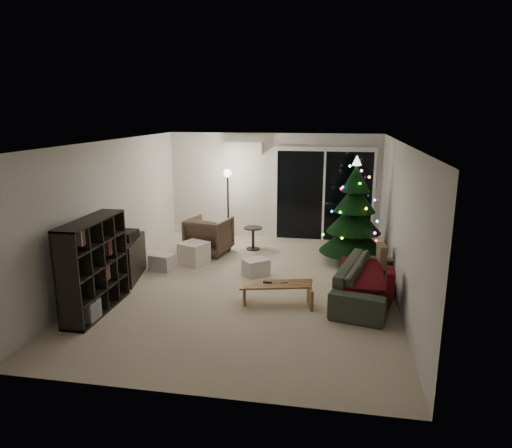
{
  "coord_description": "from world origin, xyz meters",
  "views": [
    {
      "loc": [
        1.45,
        -7.41,
        2.99
      ],
      "look_at": [
        0.1,
        0.3,
        1.05
      ],
      "focal_mm": 32.0,
      "sensor_mm": 36.0,
      "label": 1
    }
  ],
  "objects": [
    {
      "name": "room",
      "position": [
        0.46,
        1.49,
        1.02
      ],
      "size": [
        6.5,
        7.51,
        2.6
      ],
      "color": "beige",
      "rests_on": "ground"
    },
    {
      "name": "bookshelf",
      "position": [
        -2.25,
        -1.43,
        0.73
      ],
      "size": [
        0.83,
        1.49,
        1.45
      ],
      "primitive_type": null,
      "rotation": [
        0.0,
        0.0,
        -0.34
      ],
      "color": "#2C2720",
      "rests_on": "floor"
    },
    {
      "name": "media_cabinet",
      "position": [
        -2.25,
        -0.01,
        0.37
      ],
      "size": [
        0.66,
        1.24,
        0.74
      ],
      "primitive_type": "cube",
      "rotation": [
        0.0,
        0.0,
        0.19
      ],
      "color": "#2C2720",
      "rests_on": "floor"
    },
    {
      "name": "stereo",
      "position": [
        -2.25,
        -0.01,
        0.81
      ],
      "size": [
        0.37,
        0.44,
        0.16
      ],
      "primitive_type": "cube",
      "color": "black",
      "rests_on": "media_cabinet"
    },
    {
      "name": "armchair",
      "position": [
        -1.18,
        1.74,
        0.39
      ],
      "size": [
        0.98,
        1.0,
        0.79
      ],
      "primitive_type": "imported",
      "rotation": [
        0.0,
        0.0,
        2.96
      ],
      "color": "brown",
      "rests_on": "floor"
    },
    {
      "name": "ottoman",
      "position": [
        -1.29,
        1.0,
        0.22
      ],
      "size": [
        0.63,
        0.63,
        0.44
      ],
      "primitive_type": "cube",
      "rotation": [
        0.0,
        0.0,
        -0.4
      ],
      "color": "beige",
      "rests_on": "floor"
    },
    {
      "name": "cardboard_box_a",
      "position": [
        -1.79,
        0.53,
        0.15
      ],
      "size": [
        0.49,
        0.41,
        0.31
      ],
      "primitive_type": "cube",
      "rotation": [
        0.0,
        0.0,
        -0.21
      ],
      "color": "beige",
      "rests_on": "floor"
    },
    {
      "name": "cardboard_box_b",
      "position": [
        0.06,
        0.54,
        0.15
      ],
      "size": [
        0.55,
        0.54,
        0.31
      ],
      "primitive_type": "cube",
      "rotation": [
        0.0,
        0.0,
        0.71
      ],
      "color": "beige",
      "rests_on": "floor"
    },
    {
      "name": "side_table",
      "position": [
        -0.29,
        2.16,
        0.25
      ],
      "size": [
        0.45,
        0.45,
        0.5
      ],
      "primitive_type": "cylinder",
      "rotation": [
        0.0,
        0.0,
        -0.13
      ],
      "color": "#2C2720",
      "rests_on": "floor"
    },
    {
      "name": "floor_lamp",
      "position": [
        -0.93,
        2.49,
        0.84
      ],
      "size": [
        0.27,
        0.27,
        1.67
      ],
      "primitive_type": "cylinder",
      "color": "black",
      "rests_on": "floor"
    },
    {
      "name": "sofa",
      "position": [
        2.05,
        -0.25,
        0.3
      ],
      "size": [
        1.28,
        2.22,
        0.61
      ],
      "primitive_type": "imported",
      "rotation": [
        0.0,
        0.0,
        1.34
      ],
      "color": "#4A5244",
      "rests_on": "floor"
    },
    {
      "name": "sofa_throw",
      "position": [
        1.95,
        -0.25,
        0.44
      ],
      "size": [
        0.65,
        1.5,
        0.05
      ],
      "primitive_type": "cube",
      "color": "#4B070D",
      "rests_on": "sofa"
    },
    {
      "name": "cushion_a",
      "position": [
        2.3,
        0.4,
        0.55
      ],
      "size": [
        0.15,
        0.41,
        0.4
      ],
      "primitive_type": "cube",
      "rotation": [
        0.0,
        0.0,
        0.09
      ],
      "color": "brown",
      "rests_on": "sofa"
    },
    {
      "name": "cushion_b",
      "position": [
        2.3,
        -0.9,
        0.55
      ],
      "size": [
        0.15,
        0.41,
        0.4
      ],
      "primitive_type": "cube",
      "rotation": [
        0.0,
        0.0,
        -0.07
      ],
      "color": "#4B070D",
      "rests_on": "sofa"
    },
    {
      "name": "coffee_table",
      "position": [
        0.61,
        -0.71,
        0.18
      ],
      "size": [
        1.17,
        0.64,
        0.35
      ],
      "primitive_type": null,
      "rotation": [
        0.0,
        0.0,
        0.23
      ],
      "color": "#9F773E",
      "rests_on": "floor"
    },
    {
      "name": "remote_a",
      "position": [
        0.46,
        -0.71,
        0.36
      ],
      "size": [
        0.14,
        0.04,
        0.02
      ],
      "primitive_type": "cube",
      "color": "black",
      "rests_on": "coffee_table"
    },
    {
      "name": "remote_b",
      "position": [
        0.71,
        -0.66,
        0.36
      ],
      "size": [
        0.13,
        0.08,
        0.02
      ],
      "primitive_type": "cube",
      "rotation": [
        0.0,
        0.0,
        0.35
      ],
      "color": "slate",
      "rests_on": "coffee_table"
    },
    {
      "name": "christmas_tree",
      "position": [
        1.85,
        1.58,
        1.08
      ],
      "size": [
        1.58,
        1.58,
        2.16
      ],
      "primitive_type": "cone",
      "rotation": [
        0.0,
        0.0,
        -0.2
      ],
      "color": "black",
      "rests_on": "floor"
    }
  ]
}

